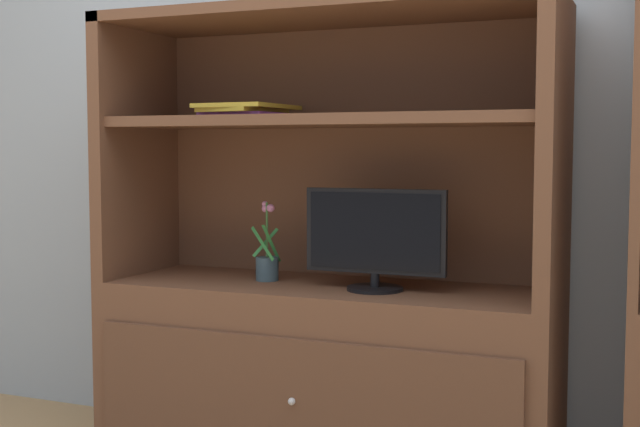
# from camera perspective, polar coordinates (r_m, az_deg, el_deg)

# --- Properties ---
(painted_rear_wall) EXTENTS (6.00, 0.10, 2.80)m
(painted_rear_wall) POSITION_cam_1_polar(r_m,az_deg,el_deg) (3.23, 2.75, 9.20)
(painted_rear_wall) COLOR #9EA8B2
(painted_rear_wall) RESTS_ON ground_plane
(media_console) EXTENTS (1.57, 0.56, 1.60)m
(media_console) POSITION_cam_1_polar(r_m,az_deg,el_deg) (2.96, 0.42, -7.71)
(media_console) COLOR brown
(media_console) RESTS_ON ground_plane
(tv_monitor) EXTENTS (0.48, 0.19, 0.34)m
(tv_monitor) POSITION_cam_1_polar(r_m,az_deg,el_deg) (2.80, 3.72, -1.62)
(tv_monitor) COLOR black
(tv_monitor) RESTS_ON media_console
(potted_plant) EXTENTS (0.12, 0.10, 0.28)m
(potted_plant) POSITION_cam_1_polar(r_m,az_deg,el_deg) (3.02, -3.57, -3.30)
(potted_plant) COLOR #384C56
(potted_plant) RESTS_ON media_console
(magazine_stack) EXTENTS (0.28, 0.34, 0.04)m
(magazine_stack) POSITION_cam_1_polar(r_m,az_deg,el_deg) (3.03, -4.97, 6.92)
(magazine_stack) COLOR purple
(magazine_stack) RESTS_ON media_console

